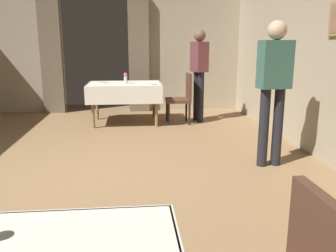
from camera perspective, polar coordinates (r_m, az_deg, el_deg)
name	(u,v)px	position (r m, az deg, el deg)	size (l,w,h in m)	color
ground	(64,181)	(4.06, -16.49, -8.46)	(10.08, 10.08, 0.00)	olive
wall_back	(96,41)	(7.93, -11.64, 13.25)	(6.40, 0.27, 3.00)	tan
dining_table_mid	(125,89)	(6.62, -7.00, 6.01)	(1.36, 0.99, 0.75)	olive
chair_mid_right	(182,96)	(6.59, 2.33, 4.88)	(0.44, 0.44, 0.93)	black
flower_vase_mid	(126,78)	(6.59, -6.88, 7.78)	(0.07, 0.07, 0.20)	silver
plate_mid_b	(151,84)	(6.33, -2.74, 6.75)	(0.19, 0.19, 0.01)	white
plate_mid_c	(102,83)	(6.73, -10.63, 6.92)	(0.22, 0.22, 0.01)	white
person_waiter_by_doorway	(199,68)	(6.73, 5.05, 9.37)	(0.31, 0.40, 1.72)	black
person_diner_standing_aside	(274,82)	(4.33, 16.72, 6.83)	(0.38, 0.25, 1.72)	black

